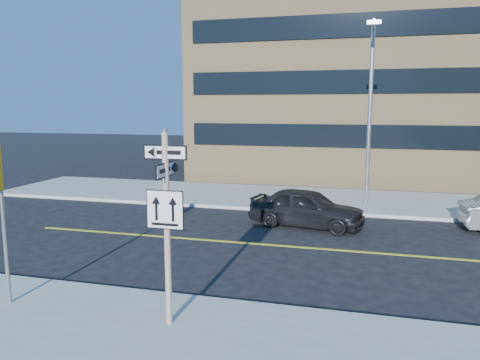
# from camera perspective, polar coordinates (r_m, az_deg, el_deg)

# --- Properties ---
(ground) EXTENTS (120.00, 120.00, 0.00)m
(ground) POSITION_cam_1_polar(r_m,az_deg,el_deg) (12.60, -3.94, -12.74)
(ground) COLOR black
(ground) RESTS_ON ground
(sign_pole) EXTENTS (0.92, 0.92, 4.06)m
(sign_pole) POSITION_cam_1_polar(r_m,az_deg,el_deg) (9.62, -8.95, -4.46)
(sign_pole) COLOR silver
(sign_pole) RESTS_ON near_sidewalk
(parked_car_a) EXTENTS (2.60, 4.69, 1.51)m
(parked_car_a) POSITION_cam_1_polar(r_m,az_deg,el_deg) (18.38, 8.11, -3.36)
(parked_car_a) COLOR black
(parked_car_a) RESTS_ON ground
(streetlight_a) EXTENTS (0.55, 2.25, 8.00)m
(streetlight_a) POSITION_cam_1_polar(r_m,az_deg,el_deg) (21.82, 15.59, 8.91)
(streetlight_a) COLOR gray
(streetlight_a) RESTS_ON far_sidewalk
(building_brick) EXTENTS (18.00, 18.00, 18.00)m
(building_brick) POSITION_cam_1_polar(r_m,az_deg,el_deg) (36.37, 12.42, 15.63)
(building_brick) COLOR tan
(building_brick) RESTS_ON ground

